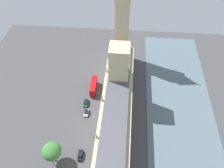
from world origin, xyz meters
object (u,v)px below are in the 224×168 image
(clock_tower, at_px, (123,10))
(street_lamp_kerbside, at_px, (52,160))
(car_black_opposite_hall, at_px, (80,155))
(pedestrian_leading, at_px, (94,136))
(parliament_building, at_px, (117,107))
(car_silver_far_end, at_px, (86,113))
(car_dark_green_under_trees, at_px, (86,103))
(plane_tree_near_tower, at_px, (52,151))
(double_decker_bus_midblock, at_px, (94,86))

(clock_tower, bearing_deg, street_lamp_kerbside, 71.34)
(car_black_opposite_hall, distance_m, pedestrian_leading, 9.56)
(parliament_building, distance_m, clock_tower, 45.49)
(parliament_building, height_order, car_silver_far_end, parliament_building)
(car_dark_green_under_trees, height_order, plane_tree_near_tower, plane_tree_near_tower)
(clock_tower, xyz_separation_m, plane_tree_near_tower, (21.31, 60.93, -22.87))
(car_dark_green_under_trees, distance_m, plane_tree_near_tower, 29.67)
(clock_tower, height_order, car_silver_far_end, clock_tower)
(car_dark_green_under_trees, bearing_deg, pedestrian_leading, 107.79)
(double_decker_bus_midblock, xyz_separation_m, car_silver_far_end, (1.30, 14.51, -1.75))
(car_dark_green_under_trees, relative_size, street_lamp_kerbside, 0.84)
(parliament_building, relative_size, pedestrian_leading, 43.41)
(double_decker_bus_midblock, xyz_separation_m, street_lamp_kerbside, (9.52, 39.12, 1.36))
(parliament_building, bearing_deg, street_lamp_kerbside, 46.26)
(double_decker_bus_midblock, xyz_separation_m, pedestrian_leading, (-3.56, 25.90, -1.88))
(clock_tower, relative_size, plane_tree_near_tower, 5.73)
(street_lamp_kerbside, bearing_deg, car_dark_green_under_trees, -103.34)
(parliament_building, height_order, plane_tree_near_tower, parliament_building)
(parliament_building, height_order, car_dark_green_under_trees, parliament_building)
(car_dark_green_under_trees, xyz_separation_m, street_lamp_kerbside, (7.11, 30.00, 3.10))
(clock_tower, xyz_separation_m, double_decker_bus_midblock, (11.69, 23.70, -27.33))
(car_dark_green_under_trees, bearing_deg, street_lamp_kerbside, 74.87)
(clock_tower, distance_m, street_lamp_kerbside, 71.21)
(parliament_building, distance_m, car_dark_green_under_trees, 18.08)
(double_decker_bus_midblock, height_order, car_black_opposite_hall, double_decker_bus_midblock)
(car_dark_green_under_trees, xyz_separation_m, pedestrian_leading, (-5.97, 16.78, -0.14))
(pedestrian_leading, bearing_deg, double_decker_bus_midblock, -109.41)
(clock_tower, bearing_deg, car_silver_far_end, 71.22)
(clock_tower, height_order, car_dark_green_under_trees, clock_tower)
(parliament_building, xyz_separation_m, double_decker_bus_midblock, (12.10, -16.53, -6.09))
(double_decker_bus_midblock, height_order, street_lamp_kerbside, street_lamp_kerbside)
(double_decker_bus_midblock, xyz_separation_m, plane_tree_near_tower, (9.62, 37.23, 4.46))
(pedestrian_leading, relative_size, plane_tree_near_tower, 0.17)
(parliament_building, distance_m, double_decker_bus_midblock, 21.37)
(clock_tower, xyz_separation_m, street_lamp_kerbside, (21.21, 62.82, -25.97))
(double_decker_bus_midblock, xyz_separation_m, car_dark_green_under_trees, (2.41, 9.12, -1.74))
(clock_tower, height_order, plane_tree_near_tower, clock_tower)
(parliament_building, xyz_separation_m, street_lamp_kerbside, (21.63, 22.60, -4.73))
(pedestrian_leading, bearing_deg, car_silver_far_end, -94.14)
(car_dark_green_under_trees, distance_m, car_black_opposite_hall, 25.61)
(car_silver_far_end, xyz_separation_m, plane_tree_near_tower, (8.32, 22.73, 6.21))
(car_dark_green_under_trees, relative_size, pedestrian_leading, 2.81)
(clock_tower, height_order, street_lamp_kerbside, clock_tower)
(car_black_opposite_hall, relative_size, street_lamp_kerbside, 0.81)
(clock_tower, bearing_deg, plane_tree_near_tower, 70.72)
(car_silver_far_end, bearing_deg, car_dark_green_under_trees, -77.39)
(car_silver_far_end, distance_m, street_lamp_kerbside, 26.14)
(car_silver_far_end, xyz_separation_m, pedestrian_leading, (-4.86, 11.40, -0.13))
(pedestrian_leading, bearing_deg, car_black_opposite_hall, 38.90)
(car_silver_far_end, height_order, street_lamp_kerbside, street_lamp_kerbside)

